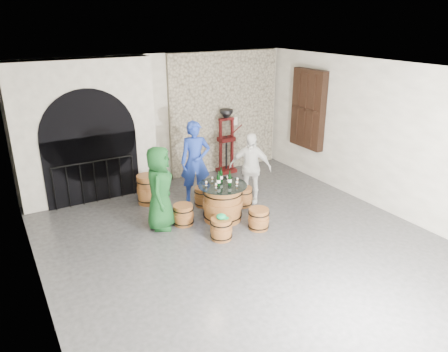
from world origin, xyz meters
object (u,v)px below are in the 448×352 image
wine_bottle_left (219,180)px  side_barrel (148,189)px  barrel_stool_near_left (221,229)px  barrel_table (223,202)px  person_blue (195,162)px  wine_bottle_right (221,176)px  barrel_stool_far (204,196)px  barrel_stool_near_right (259,219)px  wine_bottle_center (230,179)px  person_green (160,188)px  barrel_stool_right (243,197)px  corking_press (226,136)px  person_white (250,168)px  barrel_stool_left (183,215)px

wine_bottle_left → side_barrel: 1.94m
barrel_stool_near_left → barrel_table: bearing=58.4°
person_blue → wine_bottle_left: (-0.07, -1.21, -0.02)m
person_blue → wine_bottle_right: person_blue is taller
barrel_stool_far → person_blue: (-0.01, 0.37, 0.72)m
barrel_stool_near_right → wine_bottle_left: 1.13m
wine_bottle_left → side_barrel: wine_bottle_left is taller
barrel_stool_far → wine_bottle_center: size_ratio=1.34×
barrel_stool_near_right → person_green: size_ratio=0.25×
person_green → wine_bottle_right: bearing=-65.8°
barrel_stool_near_left → wine_bottle_left: (0.35, 0.71, 0.70)m
barrel_stool_near_right → side_barrel: (-1.48, 2.30, 0.12)m
barrel_stool_right → wine_bottle_right: size_ratio=1.34×
barrel_stool_near_left → barrel_stool_near_right: bearing=-0.8°
side_barrel → corking_press: bearing=19.1°
barrel_stool_near_left → barrel_stool_right: bearing=42.7°
wine_bottle_left → barrel_table: bearing=-0.6°
barrel_table → corking_press: (1.53, 2.47, 0.62)m
barrel_stool_far → person_green: person_green is taller
wine_bottle_right → corking_press: 2.74m
person_blue → wine_bottle_left: person_blue is taller
barrel_stool_right → person_white: size_ratio=0.27×
person_blue → person_green: bearing=-122.3°
barrel_stool_right → barrel_stool_near_left: size_ratio=1.00×
barrel_stool_near_left → person_green: person_green is taller
barrel_table → barrel_stool_near_right: (0.42, -0.73, -0.17)m
person_blue → wine_bottle_left: bearing=-71.5°
barrel_stool_right → corking_press: (0.79, 2.09, 0.80)m
person_green → wine_bottle_right: (1.31, -0.15, 0.06)m
barrel_table → wine_bottle_right: bearing=70.7°
barrel_stool_right → barrel_stool_near_right: 1.15m
person_green → person_blue: size_ratio=0.92×
barrel_table → person_white: (1.02, 0.52, 0.43)m
wine_bottle_center → barrel_stool_near_right: bearing=-64.9°
barrel_stool_near_right → wine_bottle_right: 1.19m
barrel_stool_left → barrel_stool_right: (1.56, 0.18, 0.00)m
barrel_stool_left → corking_press: 3.36m
barrel_stool_left → barrel_stool_near_right: 1.54m
barrel_stool_near_left → barrel_stool_far: bearing=74.7°
barrel_stool_left → corking_press: (2.35, 2.27, 0.80)m
corking_press → barrel_table: bearing=-123.1°
barrel_stool_right → wine_bottle_right: wine_bottle_right is taller
barrel_stool_right → barrel_stool_near_left: 1.61m
barrel_stool_left → person_white: (1.83, 0.31, 0.60)m
barrel_stool_near_right → person_white: 1.50m
barrel_table → corking_press: bearing=58.2°
wine_bottle_left → wine_bottle_center: (0.21, -0.08, 0.00)m
barrel_stool_near_left → person_green: (-0.81, 1.03, 0.64)m
barrel_stool_right → person_blue: 1.34m
barrel_table → barrel_stool_near_right: size_ratio=2.33×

